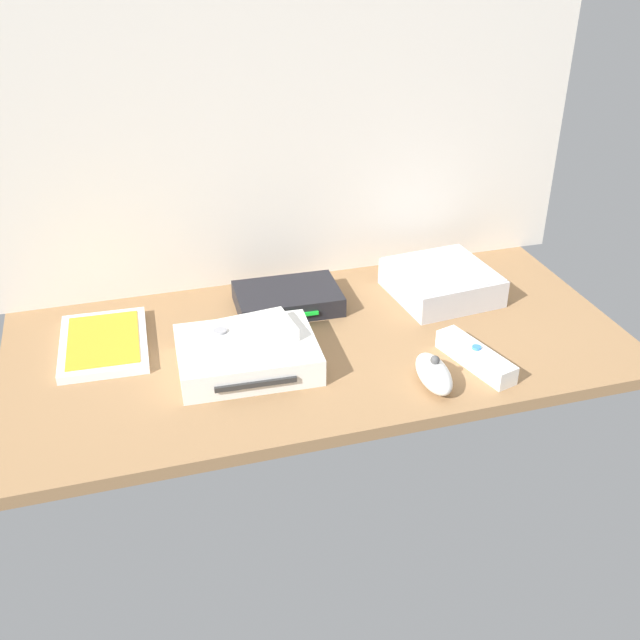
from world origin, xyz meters
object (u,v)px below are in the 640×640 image
game_console (247,354)px  mini_computer (441,282)px  network_router (288,299)px  remote_nunchuk (434,374)px  remote_classic_pad (246,333)px  remote_wand (475,357)px  game_case (104,343)px

game_console → mini_computer: size_ratio=1.17×
network_router → remote_nunchuk: size_ratio=1.80×
network_router → remote_nunchuk: 32.75cm
network_router → remote_classic_pad: bearing=-122.1°
remote_classic_pad → mini_computer: bearing=11.0°
mini_computer → remote_classic_pad: bearing=-162.3°
network_router → remote_wand: (23.32, -26.00, -0.19)cm
network_router → remote_wand: same height
remote_wand → remote_classic_pad: size_ratio=1.00×
game_case → remote_nunchuk: 52.65cm
game_case → remote_nunchuk: remote_nunchuk is taller
mini_computer → remote_nunchuk: bearing=-116.3°
network_router → remote_nunchuk: remote_nunchuk is taller
game_case → network_router: 31.98cm
remote_wand → network_router: bearing=116.5°
game_console → remote_wand: 35.15cm
remote_nunchuk → remote_classic_pad: bearing=154.0°
remote_classic_pad → remote_wand: bearing=-24.1°
game_case → remote_classic_pad: remote_classic_pad is taller
mini_computer → game_console: bearing=-160.8°
game_console → game_case: (-21.09, 11.96, -1.44)cm
game_console → remote_classic_pad: 3.42cm
game_case → mini_computer: bearing=3.7°
game_console → game_case: bearing=153.0°
mini_computer → remote_wand: bearing=-101.0°
game_console → game_case: 24.29cm
network_router → remote_nunchuk: (14.94, -29.14, 0.34)cm
mini_computer → game_case: 59.42cm
game_console → remote_classic_pad: size_ratio=1.42×
mini_computer → game_case: (-59.37, -1.36, -1.88)cm
remote_nunchuk → remote_classic_pad: (-25.29, 13.73, 3.37)cm
network_router → remote_classic_pad: (-10.35, -15.41, 3.71)cm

